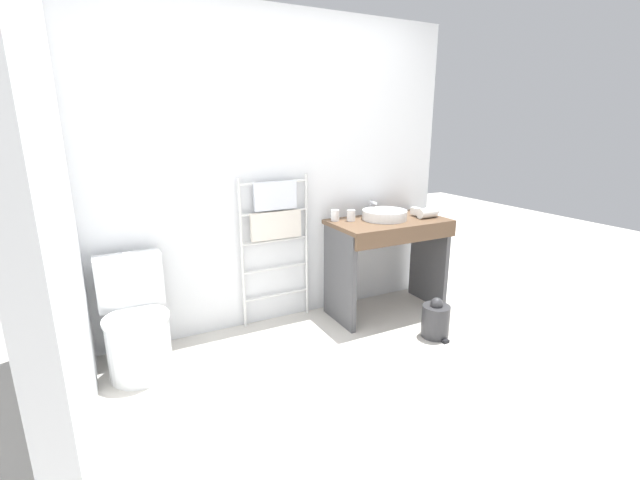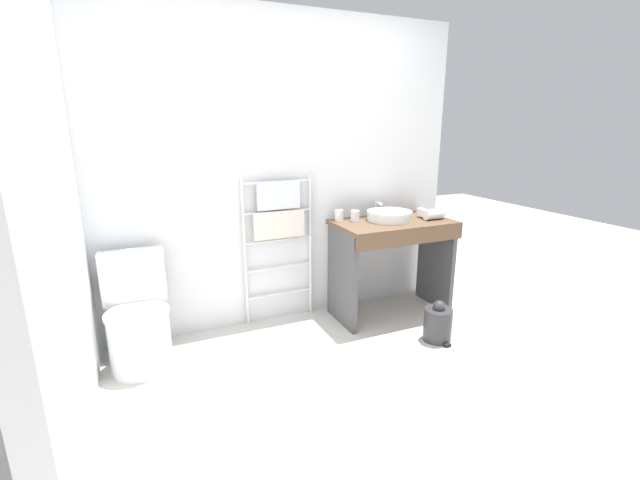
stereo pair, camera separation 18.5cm
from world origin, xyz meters
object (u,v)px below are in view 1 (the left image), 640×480
(sink_basin, at_px, (385,215))
(trash_bin, at_px, (436,320))
(hair_dryer, at_px, (427,212))
(cup_near_edge, at_px, (351,215))
(cup_near_wall, at_px, (335,215))
(toilet, at_px, (137,327))
(towel_radiator, at_px, (276,222))

(sink_basin, xyz_separation_m, trash_bin, (0.09, -0.60, -0.73))
(hair_dryer, bearing_deg, cup_near_edge, 163.70)
(sink_basin, xyz_separation_m, hair_dryer, (0.37, -0.10, 0.00))
(trash_bin, bearing_deg, cup_near_wall, 123.04)
(cup_near_edge, height_order, trash_bin, cup_near_edge)
(toilet, distance_m, hair_dryer, 2.42)
(toilet, height_order, hair_dryer, hair_dryer)
(hair_dryer, xyz_separation_m, trash_bin, (-0.28, -0.49, -0.73))
(sink_basin, distance_m, trash_bin, 0.94)
(cup_near_wall, distance_m, hair_dryer, 0.80)
(cup_near_edge, relative_size, trash_bin, 0.28)
(toilet, bearing_deg, cup_near_wall, 6.40)
(sink_basin, xyz_separation_m, cup_near_wall, (-0.39, 0.14, 0.00))
(towel_radiator, xyz_separation_m, cup_near_wall, (0.49, -0.08, 0.02))
(towel_radiator, distance_m, cup_near_edge, 0.63)
(cup_near_edge, height_order, hair_dryer, cup_near_edge)
(cup_near_edge, bearing_deg, toilet, -176.03)
(cup_near_edge, bearing_deg, towel_radiator, 166.84)
(towel_radiator, distance_m, cup_near_wall, 0.50)
(towel_radiator, height_order, hair_dryer, towel_radiator)
(towel_radiator, xyz_separation_m, trash_bin, (0.97, -0.82, -0.71))
(towel_radiator, height_order, cup_near_wall, towel_radiator)
(cup_near_wall, relative_size, cup_near_edge, 1.02)
(sink_basin, height_order, hair_dryer, hair_dryer)
(toilet, height_order, cup_near_edge, cup_near_edge)
(towel_radiator, relative_size, hair_dryer, 5.40)
(cup_near_wall, height_order, hair_dryer, cup_near_wall)
(cup_near_wall, distance_m, trash_bin, 1.15)
(toilet, distance_m, cup_near_wall, 1.70)
(toilet, xyz_separation_m, sink_basin, (1.99, 0.04, 0.56))
(towel_radiator, height_order, trash_bin, towel_radiator)
(sink_basin, height_order, cup_near_edge, cup_near_edge)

